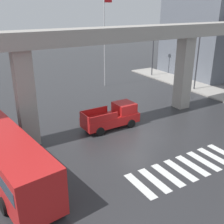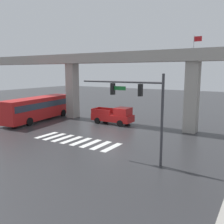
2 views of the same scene
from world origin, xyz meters
The scene contains 7 objects.
ground_plane centered at (0.00, 0.00, 0.00)m, with size 120.00×120.00×0.00m, color #2D2D30.
crosswalk_stripes centered at (0.00, -5.68, 0.01)m, with size 8.25×2.80×0.01m.
elevated_overpass centered at (0.00, 3.25, 7.31)m, with size 58.23×2.07×8.54m.
pickup_truck centered at (-0.83, 2.49, 0.99)m, with size 5.13×2.15×2.08m.
city_bus centered at (-10.47, -0.79, 1.72)m, with size 3.90×11.04×2.99m.
traffic_signal_mast centered at (7.12, -7.44, 4.39)m, with size 6.49×0.32×6.20m.
flagpole centered at (5.17, 14.59, 6.50)m, with size 1.16×0.12×11.36m.
Camera 2 is at (14.49, -22.80, 6.36)m, focal length 39.93 mm.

